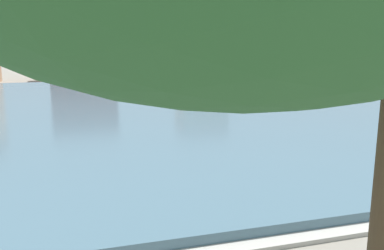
# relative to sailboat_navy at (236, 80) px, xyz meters

# --- Properties ---
(harbor_water) EXTENTS (91.97, 44.04, 0.39)m
(harbor_water) POSITION_rel_sailboat_navy_xyz_m (-17.64, -16.42, -0.32)
(harbor_water) COLOR #476675
(harbor_water) RESTS_ON ground
(sailboat_navy) EXTENTS (4.66, 9.89, 7.95)m
(sailboat_navy) POSITION_rel_sailboat_navy_xyz_m (0.00, 0.00, 0.00)
(sailboat_navy) COLOR navy
(sailboat_navy) RESTS_ON ground
(sailboat_orange) EXTENTS (2.43, 8.62, 8.00)m
(sailboat_orange) POSITION_rel_sailboat_navy_xyz_m (-8.16, -7.89, -0.15)
(sailboat_orange) COLOR orange
(sailboat_orange) RESTS_ON ground
(townhouse_narrow_midrow) EXTENTS (8.86, 6.31, 7.88)m
(townhouse_narrow_midrow) POSITION_rel_sailboat_navy_xyz_m (-18.33, 11.36, 3.44)
(townhouse_narrow_midrow) COLOR #8E5142
(townhouse_narrow_midrow) RESTS_ON ground
(townhouse_wide_warehouse) EXTENTS (6.79, 5.69, 8.48)m
(townhouse_wide_warehouse) POSITION_rel_sailboat_navy_xyz_m (-1.76, 9.02, 3.74)
(townhouse_wide_warehouse) COLOR #C6B293
(townhouse_wide_warehouse) RESTS_ON ground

